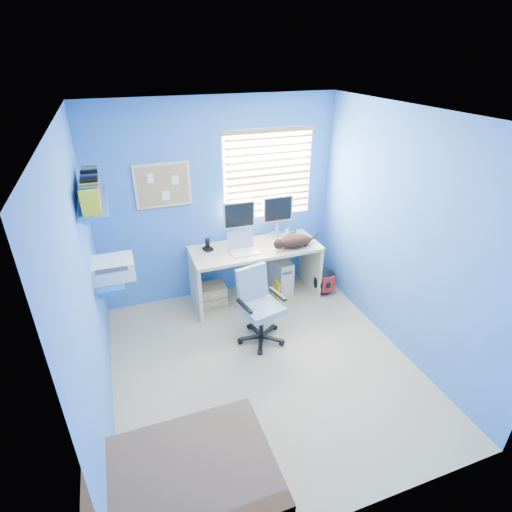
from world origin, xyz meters
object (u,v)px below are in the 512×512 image
object	(u,v)px
desk	(255,273)
office_chair	(259,315)
cat	(295,241)
tower_pc	(280,274)
laptop	(244,244)

from	to	relation	value
desk	office_chair	bearing A→B (deg)	-106.71
cat	tower_pc	distance (m)	0.65
laptop	office_chair	size ratio (longest dim) A/B	0.39
tower_pc	laptop	bearing A→B (deg)	-165.79
cat	desk	bearing A→B (deg)	152.60
office_chair	desk	bearing A→B (deg)	73.29
tower_pc	desk	bearing A→B (deg)	-170.14
tower_pc	office_chair	world-z (taller)	office_chair
tower_pc	office_chair	bearing A→B (deg)	-129.02
desk	cat	bearing A→B (deg)	-18.58
desk	laptop	bearing A→B (deg)	-153.08
desk	office_chair	xyz separation A→B (m)	(-0.24, -0.81, -0.05)
desk	tower_pc	distance (m)	0.43
cat	tower_pc	bearing A→B (deg)	96.22
desk	laptop	world-z (taller)	laptop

